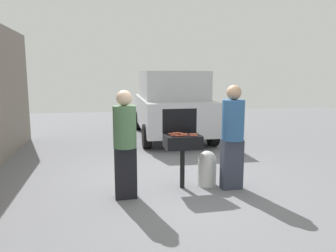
{
  "coord_description": "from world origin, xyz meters",
  "views": [
    {
      "loc": [
        -1.09,
        -5.21,
        1.91
      ],
      "look_at": [
        0.06,
        0.45,
        1.0
      ],
      "focal_mm": 34.57,
      "sensor_mm": 36.0,
      "label": 1
    }
  ],
  "objects": [
    {
      "name": "parked_minivan",
      "position": [
        0.98,
        4.54,
        1.03
      ],
      "size": [
        2.15,
        4.46,
        2.02
      ],
      "rotation": [
        0.0,
        0.0,
        3.11
      ],
      "color": "#B7B7BC",
      "rests_on": "ground"
    },
    {
      "name": "person_right",
      "position": [
        1.02,
        -0.24,
        0.95
      ],
      "size": [
        0.37,
        0.37,
        1.76
      ],
      "rotation": [
        0.0,
        0.0,
        3.16
      ],
      "color": "#333847",
      "rests_on": "ground"
    },
    {
      "name": "person_left",
      "position": [
        -0.77,
        -0.32,
        0.92
      ],
      "size": [
        0.35,
        0.35,
        1.69
      ],
      "rotation": [
        0.0,
        0.0,
        0.25
      ],
      "color": "black",
      "rests_on": "ground"
    },
    {
      "name": "hot_dog_7",
      "position": [
        0.38,
        -0.07,
        0.93
      ],
      "size": [
        0.13,
        0.03,
        0.03
      ],
      "primitive_type": "cylinder",
      "rotation": [
        0.0,
        1.57,
        0.03
      ],
      "color": "#C6593D",
      "rests_on": "bbq_grill"
    },
    {
      "name": "hot_dog_2",
      "position": [
        0.13,
        0.09,
        0.93
      ],
      "size": [
        0.13,
        0.03,
        0.03
      ],
      "primitive_type": "cylinder",
      "rotation": [
        0.0,
        1.57,
        0.03
      ],
      "color": "#C6593D",
      "rests_on": "bbq_grill"
    },
    {
      "name": "hot_dog_1",
      "position": [
        0.22,
        -0.14,
        0.93
      ],
      "size": [
        0.13,
        0.03,
        0.03
      ],
      "primitive_type": "cylinder",
      "rotation": [
        0.0,
        1.57,
        0.05
      ],
      "color": "#C6593D",
      "rests_on": "bbq_grill"
    },
    {
      "name": "propane_tank",
      "position": [
        0.66,
        -0.01,
        0.32
      ],
      "size": [
        0.32,
        0.32,
        0.62
      ],
      "color": "silver",
      "rests_on": "ground"
    },
    {
      "name": "ground_plane",
      "position": [
        0.0,
        0.0,
        0.0
      ],
      "size": [
        24.0,
        24.0,
        0.0
      ],
      "primitive_type": "plane",
      "color": "slate"
    },
    {
      "name": "hot_dog_3",
      "position": [
        0.36,
        -0.19,
        0.93
      ],
      "size": [
        0.13,
        0.04,
        0.03
      ],
      "primitive_type": "cylinder",
      "rotation": [
        0.0,
        1.57,
        0.08
      ],
      "color": "#C6593D",
      "rests_on": "bbq_grill"
    },
    {
      "name": "hot_dog_6",
      "position": [
        0.12,
        -0.17,
        0.93
      ],
      "size": [
        0.13,
        0.04,
        0.03
      ],
      "primitive_type": "cylinder",
      "rotation": [
        0.0,
        1.57,
        0.1
      ],
      "color": "#AD4228",
      "rests_on": "bbq_grill"
    },
    {
      "name": "bbq_grill",
      "position": [
        0.21,
        -0.05,
        0.78
      ],
      "size": [
        0.6,
        0.44,
        0.92
      ],
      "color": "black",
      "rests_on": "ground"
    },
    {
      "name": "grill_lid_open",
      "position": [
        0.21,
        0.17,
        1.13
      ],
      "size": [
        0.6,
        0.05,
        0.42
      ],
      "primitive_type": "cube",
      "color": "black",
      "rests_on": "bbq_grill"
    },
    {
      "name": "hot_dog_4",
      "position": [
        0.23,
        -0.01,
        0.93
      ],
      "size": [
        0.13,
        0.03,
        0.03
      ],
      "primitive_type": "cylinder",
      "rotation": [
        0.0,
        1.57,
        -0.03
      ],
      "color": "#B74C33",
      "rests_on": "bbq_grill"
    },
    {
      "name": "hot_dog_8",
      "position": [
        0.05,
        -0.1,
        0.93
      ],
      "size": [
        0.13,
        0.04,
        0.03
      ],
      "primitive_type": "cylinder",
      "rotation": [
        0.0,
        1.57,
        0.08
      ],
      "color": "#B74C33",
      "rests_on": "bbq_grill"
    },
    {
      "name": "hot_dog_5",
      "position": [
        0.04,
        0.04,
        0.93
      ],
      "size": [
        0.13,
        0.04,
        0.03
      ],
      "primitive_type": "cylinder",
      "rotation": [
        0.0,
        1.57,
        0.07
      ],
      "color": "#B74C33",
      "rests_on": "bbq_grill"
    },
    {
      "name": "hot_dog_0",
      "position": [
        0.17,
        0.04,
        0.93
      ],
      "size": [
        0.13,
        0.04,
        0.03
      ],
      "primitive_type": "cylinder",
      "rotation": [
        0.0,
        1.57,
        0.12
      ],
      "color": "#AD4228",
      "rests_on": "bbq_grill"
    }
  ]
}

